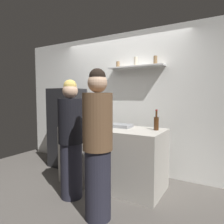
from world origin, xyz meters
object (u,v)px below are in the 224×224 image
(baking_pan, at_px, (121,126))
(person_blonde, at_px, (71,140))
(wine_bottle_amber_glass, at_px, (156,123))
(person_brown_jacket, at_px, (98,146))
(water_bottle_plastic, at_px, (98,121))
(utensil_holder, at_px, (91,122))
(wine_bottle_dark_glass, at_px, (85,121))
(refrigerator, at_px, (68,127))

(baking_pan, distance_m, person_blonde, 0.85)
(wine_bottle_amber_glass, relative_size, person_brown_jacket, 0.18)
(water_bottle_plastic, height_order, person_brown_jacket, person_brown_jacket)
(utensil_holder, relative_size, water_bottle_plastic, 0.90)
(baking_pan, bearing_deg, wine_bottle_amber_glass, 1.77)
(wine_bottle_dark_glass, bearing_deg, person_brown_jacket, -43.98)
(utensil_holder, distance_m, water_bottle_plastic, 0.26)
(baking_pan, relative_size, wine_bottle_dark_glass, 1.11)
(wine_bottle_amber_glass, bearing_deg, utensil_holder, -169.98)
(water_bottle_plastic, bearing_deg, person_blonde, -107.71)
(water_bottle_plastic, bearing_deg, person_brown_jacket, -56.35)
(wine_bottle_dark_glass, xyz_separation_m, person_brown_jacket, (0.66, -0.64, -0.18))
(water_bottle_plastic, relative_size, person_brown_jacket, 0.14)
(baking_pan, relative_size, person_blonde, 0.21)
(wine_bottle_amber_glass, xyz_separation_m, water_bottle_plastic, (-0.82, -0.31, 0.00))
(utensil_holder, bearing_deg, refrigerator, 154.86)
(refrigerator, relative_size, wine_bottle_amber_glass, 5.17)
(wine_bottle_amber_glass, bearing_deg, baking_pan, -178.23)
(person_blonde, xyz_separation_m, person_brown_jacket, (0.61, -0.23, 0.05))
(baking_pan, bearing_deg, refrigerator, 169.56)
(baking_pan, bearing_deg, water_bottle_plastic, -129.97)
(baking_pan, distance_m, wine_bottle_amber_glass, 0.58)
(utensil_holder, relative_size, person_brown_jacket, 0.13)
(refrigerator, height_order, baking_pan, refrigerator)
(person_blonde, bearing_deg, utensil_holder, -148.48)
(refrigerator, relative_size, baking_pan, 4.62)
(refrigerator, xyz_separation_m, wine_bottle_dark_glass, (0.92, -0.60, 0.25))
(wine_bottle_dark_glass, bearing_deg, wine_bottle_amber_glass, 19.61)
(refrigerator, xyz_separation_m, person_brown_jacket, (1.58, -1.23, 0.07))
(utensil_holder, bearing_deg, person_brown_jacket, -49.88)
(water_bottle_plastic, bearing_deg, refrigerator, 154.11)
(baking_pan, relative_size, person_brown_jacket, 0.20)
(baking_pan, bearing_deg, person_blonde, -117.56)
(water_bottle_plastic, bearing_deg, baking_pan, 50.03)
(wine_bottle_amber_glass, distance_m, wine_bottle_dark_glass, 1.08)
(wine_bottle_amber_glass, bearing_deg, person_blonde, -141.60)
(refrigerator, relative_size, person_brown_jacket, 0.91)
(wine_bottle_dark_glass, relative_size, water_bottle_plastic, 1.24)
(utensil_holder, height_order, person_blonde, person_blonde)
(baking_pan, height_order, wine_bottle_dark_glass, wine_bottle_dark_glass)
(wine_bottle_amber_glass, xyz_separation_m, person_brown_jacket, (-0.36, -1.00, -0.17))
(person_brown_jacket, bearing_deg, baking_pan, -132.62)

